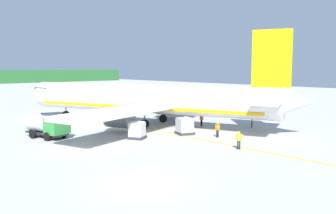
{
  "coord_description": "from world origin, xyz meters",
  "views": [
    {
      "loc": [
        -14.27,
        -17.91,
        7.67
      ],
      "look_at": [
        16.62,
        15.5,
        2.6
      ],
      "focal_mm": 38.15,
      "sensor_mm": 36.0,
      "label": 1
    }
  ],
  "objects_px": {
    "cargo_container_mid": "(185,126)",
    "crew_loader_right": "(202,118)",
    "crew_supervisor": "(252,120)",
    "service_truck_baggage": "(47,125)",
    "cargo_container_near": "(137,131)",
    "crew_marshaller": "(239,139)",
    "airliner_foreground": "(148,99)",
    "crew_loader_left": "(218,128)"
  },
  "relations": [
    {
      "from": "cargo_container_mid",
      "to": "crew_marshaller",
      "type": "height_order",
      "value": "cargo_container_mid"
    },
    {
      "from": "airliner_foreground",
      "to": "cargo_container_mid",
      "type": "relative_size",
      "value": 17.53
    },
    {
      "from": "airliner_foreground",
      "to": "crew_supervisor",
      "type": "height_order",
      "value": "airliner_foreground"
    },
    {
      "from": "airliner_foreground",
      "to": "crew_supervisor",
      "type": "xyz_separation_m",
      "value": [
        8.33,
        -10.75,
        -2.41
      ]
    },
    {
      "from": "service_truck_baggage",
      "to": "crew_supervisor",
      "type": "xyz_separation_m",
      "value": [
        22.21,
        -11.22,
        -0.41
      ]
    },
    {
      "from": "service_truck_baggage",
      "to": "crew_supervisor",
      "type": "relative_size",
      "value": 3.39
    },
    {
      "from": "cargo_container_near",
      "to": "airliner_foreground",
      "type": "bearing_deg",
      "value": 43.26
    },
    {
      "from": "crew_marshaller",
      "to": "crew_loader_left",
      "type": "height_order",
      "value": "crew_marshaller"
    },
    {
      "from": "service_truck_baggage",
      "to": "crew_loader_right",
      "type": "xyz_separation_m",
      "value": [
        18.01,
        -6.35,
        -0.33
      ]
    },
    {
      "from": "airliner_foreground",
      "to": "crew_loader_right",
      "type": "relative_size",
      "value": 22.33
    },
    {
      "from": "cargo_container_mid",
      "to": "crew_supervisor",
      "type": "relative_size",
      "value": 1.37
    },
    {
      "from": "airliner_foreground",
      "to": "service_truck_baggage",
      "type": "distance_m",
      "value": 14.03
    },
    {
      "from": "airliner_foreground",
      "to": "crew_loader_right",
      "type": "bearing_deg",
      "value": -54.9
    },
    {
      "from": "crew_loader_right",
      "to": "crew_supervisor",
      "type": "distance_m",
      "value": 6.43
    },
    {
      "from": "crew_supervisor",
      "to": "cargo_container_near",
      "type": "bearing_deg",
      "value": 164.67
    },
    {
      "from": "crew_loader_left",
      "to": "crew_supervisor",
      "type": "relative_size",
      "value": 1.01
    },
    {
      "from": "airliner_foreground",
      "to": "cargo_container_mid",
      "type": "xyz_separation_m",
      "value": [
        -1.38,
        -8.27,
        -2.43
      ]
    },
    {
      "from": "airliner_foreground",
      "to": "crew_supervisor",
      "type": "bearing_deg",
      "value": -52.24
    },
    {
      "from": "service_truck_baggage",
      "to": "crew_marshaller",
      "type": "relative_size",
      "value": 3.3
    },
    {
      "from": "airliner_foreground",
      "to": "crew_supervisor",
      "type": "relative_size",
      "value": 23.96
    },
    {
      "from": "cargo_container_mid",
      "to": "crew_marshaller",
      "type": "bearing_deg",
      "value": -100.93
    },
    {
      "from": "airliner_foreground",
      "to": "cargo_container_mid",
      "type": "bearing_deg",
      "value": -99.48
    },
    {
      "from": "cargo_container_mid",
      "to": "crew_loader_right",
      "type": "distance_m",
      "value": 6.01
    },
    {
      "from": "crew_supervisor",
      "to": "crew_marshaller",
      "type": "bearing_deg",
      "value": -151.18
    },
    {
      "from": "service_truck_baggage",
      "to": "cargo_container_near",
      "type": "relative_size",
      "value": 2.51
    },
    {
      "from": "service_truck_baggage",
      "to": "cargo_container_mid",
      "type": "height_order",
      "value": "service_truck_baggage"
    },
    {
      "from": "crew_marshaller",
      "to": "crew_loader_left",
      "type": "distance_m",
      "value": 5.92
    },
    {
      "from": "crew_loader_right",
      "to": "crew_supervisor",
      "type": "relative_size",
      "value": 1.07
    },
    {
      "from": "crew_loader_right",
      "to": "crew_supervisor",
      "type": "height_order",
      "value": "crew_loader_right"
    },
    {
      "from": "service_truck_baggage",
      "to": "crew_marshaller",
      "type": "xyz_separation_m",
      "value": [
        10.81,
        -17.49,
        -0.38
      ]
    },
    {
      "from": "airliner_foreground",
      "to": "crew_marshaller",
      "type": "xyz_separation_m",
      "value": [
        -3.07,
        -17.03,
        -2.38
      ]
    },
    {
      "from": "cargo_container_mid",
      "to": "crew_supervisor",
      "type": "height_order",
      "value": "cargo_container_mid"
    },
    {
      "from": "airliner_foreground",
      "to": "crew_marshaller",
      "type": "height_order",
      "value": "airliner_foreground"
    },
    {
      "from": "crew_loader_left",
      "to": "service_truck_baggage",
      "type": "bearing_deg",
      "value": 138.13
    },
    {
      "from": "cargo_container_mid",
      "to": "crew_loader_left",
      "type": "bearing_deg",
      "value": -69.66
    },
    {
      "from": "airliner_foreground",
      "to": "crew_loader_right",
      "type": "height_order",
      "value": "airliner_foreground"
    },
    {
      "from": "airliner_foreground",
      "to": "crew_loader_right",
      "type": "distance_m",
      "value": 7.56
    },
    {
      "from": "crew_marshaller",
      "to": "airliner_foreground",
      "type": "bearing_deg",
      "value": 79.77
    },
    {
      "from": "cargo_container_near",
      "to": "crew_loader_left",
      "type": "xyz_separation_m",
      "value": [
        6.95,
        -5.4,
        0.1
      ]
    },
    {
      "from": "cargo_container_near",
      "to": "crew_loader_left",
      "type": "height_order",
      "value": "cargo_container_near"
    },
    {
      "from": "crew_loader_right",
      "to": "cargo_container_near",
      "type": "bearing_deg",
      "value": -176.51
    },
    {
      "from": "cargo_container_mid",
      "to": "crew_loader_right",
      "type": "height_order",
      "value": "cargo_container_mid"
    }
  ]
}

